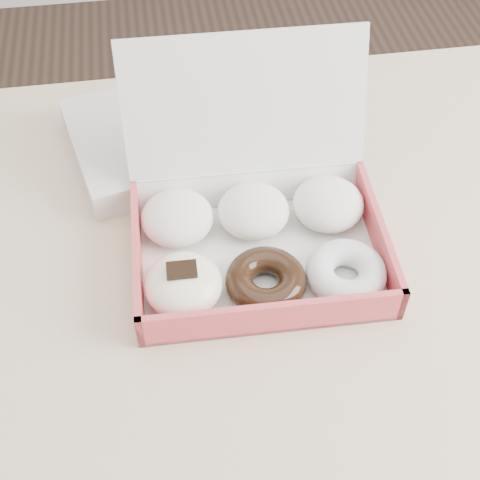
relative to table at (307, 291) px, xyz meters
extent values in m
cube|color=#CEAD88|center=(0.00, 0.00, 0.06)|extent=(1.20, 0.80, 0.04)
cube|color=silver|center=(-0.07, 0.00, 0.08)|extent=(0.30, 0.23, 0.01)
cube|color=#D24449|center=(-0.07, -0.10, 0.10)|extent=(0.30, 0.02, 0.05)
cube|color=silver|center=(-0.06, 0.11, 0.10)|extent=(0.30, 0.02, 0.05)
cube|color=#D24449|center=(-0.21, 0.00, 0.10)|extent=(0.01, 0.22, 0.05)
cube|color=#D24449|center=(0.08, 0.00, 0.10)|extent=(0.01, 0.22, 0.05)
cube|color=silver|center=(-0.06, 0.13, 0.19)|extent=(0.30, 0.09, 0.21)
ellipsoid|color=white|center=(-0.16, 0.06, 0.11)|extent=(0.09, 0.09, 0.05)
ellipsoid|color=white|center=(-0.06, 0.05, 0.11)|extent=(0.09, 0.09, 0.05)
ellipsoid|color=white|center=(0.03, 0.05, 0.11)|extent=(0.09, 0.09, 0.05)
ellipsoid|color=#FFF0CC|center=(-0.16, -0.05, 0.11)|extent=(0.09, 0.09, 0.05)
cube|color=black|center=(-0.16, -0.05, 0.14)|extent=(0.03, 0.02, 0.00)
torus|color=black|center=(-0.07, -0.05, 0.10)|extent=(0.10, 0.10, 0.03)
torus|color=white|center=(0.03, -0.05, 0.10)|extent=(0.10, 0.10, 0.03)
cube|color=white|center=(-0.15, 0.22, 0.10)|extent=(0.31, 0.27, 0.04)
camera|label=1|loc=(-0.17, -0.51, 0.71)|focal=50.00mm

